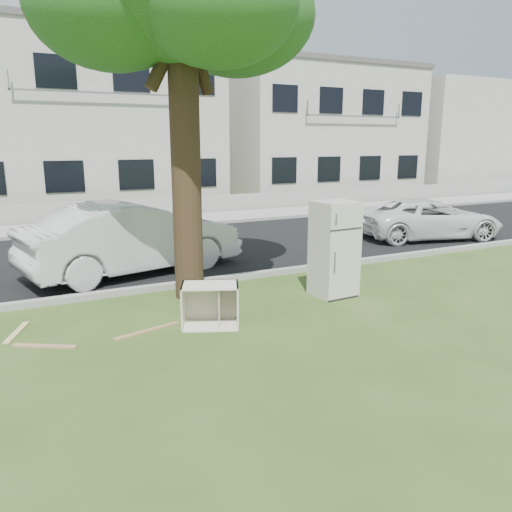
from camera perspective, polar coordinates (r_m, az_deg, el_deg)
name	(u,v)px	position (r m, az deg, el deg)	size (l,w,h in m)	color
ground	(249,322)	(8.26, -0.82, -7.61)	(120.00, 120.00, 0.00)	#2F4B1A
road	(153,252)	(13.72, -11.66, 0.48)	(120.00, 7.00, 0.01)	black
kerb_near	(198,285)	(10.42, -6.64, -3.31)	(120.00, 0.18, 0.12)	gray
kerb_far	(125,231)	(17.12, -14.72, 2.76)	(120.00, 0.18, 0.12)	gray
sidewalk	(117,225)	(18.52, -15.64, 3.47)	(120.00, 2.80, 0.01)	gray
low_wall	(108,210)	(20.03, -16.58, 5.09)	(120.00, 0.15, 0.70)	gray
townhouse_center	(83,123)	(24.73, -19.14, 14.16)	(11.22, 8.16, 7.44)	beige
townhouse_right	(308,132)	(28.89, 5.94, 13.91)	(10.20, 8.16, 6.84)	beige
filler_right	(476,137)	(38.52, 23.88, 12.31)	(16.00, 9.00, 6.40)	beige
fridge	(334,249)	(9.60, 8.93, 0.80)	(0.75, 0.69, 1.82)	beige
cabinet	(210,305)	(8.04, -5.25, -5.63)	(0.89, 0.55, 0.70)	white
plank_a	(147,331)	(8.07, -12.35, -8.34)	(1.11, 0.09, 0.02)	#9C7C4B
plank_b	(45,346)	(7.95, -23.00, -9.45)	(0.94, 0.09, 0.02)	#AB7C59
plank_c	(17,332)	(8.66, -25.66, -7.86)	(0.88, 0.10, 0.02)	#D2B674
car_center	(134,238)	(11.49, -13.81, 2.03)	(1.69, 4.85, 1.60)	silver
car_right	(429,219)	(16.11, 19.21, 4.02)	(2.00, 4.33, 1.20)	silver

